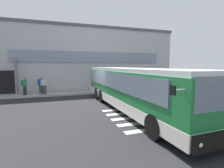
% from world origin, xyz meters
% --- Properties ---
extents(ground_plane, '(80.00, 90.00, 0.02)m').
position_xyz_m(ground_plane, '(0.00, 0.00, -0.01)').
color(ground_plane, '#232326').
rests_on(ground_plane, ground).
extents(bay_paint_stripes, '(4.40, 3.96, 0.01)m').
position_xyz_m(bay_paint_stripes, '(2.00, -4.20, 0.00)').
color(bay_paint_stripes, silver).
rests_on(bay_paint_stripes, ground).
extents(terminal_building, '(24.18, 13.80, 7.31)m').
position_xyz_m(terminal_building, '(-0.69, 11.64, 3.65)').
color(terminal_building, '#B7B7BC').
rests_on(terminal_building, ground).
extents(boarding_curb, '(26.38, 2.00, 0.15)m').
position_xyz_m(boarding_curb, '(0.00, 4.80, 0.07)').
color(boarding_curb, '#9E9B93').
rests_on(boarding_curb, ground).
extents(entry_support_column, '(0.28, 0.28, 3.48)m').
position_xyz_m(entry_support_column, '(-6.49, 5.40, 1.89)').
color(entry_support_column, slate).
rests_on(entry_support_column, boarding_curb).
extents(bus_main_foreground, '(3.02, 12.27, 2.70)m').
position_xyz_m(bus_main_foreground, '(1.70, -2.68, 1.34)').
color(bus_main_foreground, '#1E7238').
rests_on(bus_main_foreground, ground).
extents(passenger_near_column, '(0.50, 0.52, 1.68)m').
position_xyz_m(passenger_near_column, '(-5.72, 4.56, 1.11)').
color(passenger_near_column, '#2D2D33').
rests_on(passenger_near_column, boarding_curb).
extents(passenger_by_doorway, '(0.48, 0.41, 1.68)m').
position_xyz_m(passenger_by_doorway, '(-4.40, 5.15, 1.08)').
color(passenger_by_doorway, '#4C4233').
rests_on(passenger_by_doorway, boarding_curb).
extents(passenger_at_curb_edge, '(0.56, 0.33, 1.68)m').
position_xyz_m(passenger_at_curb_edge, '(-4.05, 4.58, 1.08)').
color(passenger_at_curb_edge, '#2D2D33').
rests_on(passenger_at_curb_edge, boarding_curb).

